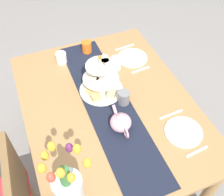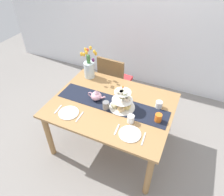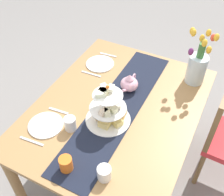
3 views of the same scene
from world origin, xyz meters
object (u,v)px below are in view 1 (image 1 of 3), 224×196
at_px(dining_table, 109,113).
at_px(knife_left, 171,114).
at_px(cream_jug, 61,58).
at_px(knife_right, 125,47).
at_px(tiered_cake_stand, 101,81).
at_px(dinner_plate_left, 183,132).
at_px(fork_right, 141,70).
at_px(mug_orange, 87,47).
at_px(dinner_plate_right, 132,58).
at_px(mug_grey, 124,98).
at_px(mug_white_text, 116,63).
at_px(teapot, 121,122).
at_px(tulip_vase, 68,188).
at_px(fork_left, 197,152).

xyz_separation_m(dining_table, knife_left, (-0.23, -0.34, 0.10)).
distance_m(cream_jug, knife_right, 0.52).
relative_size(tiered_cake_stand, dinner_plate_left, 1.32).
relative_size(fork_right, mug_orange, 1.58).
bearing_deg(knife_right, fork_right, 180.00).
bearing_deg(dinner_plate_right, knife_left, 180.00).
height_order(fork_right, mug_grey, mug_grey).
bearing_deg(mug_orange, dinner_plate_left, -162.36).
bearing_deg(cream_jug, tiered_cake_stand, -155.74).
bearing_deg(dinner_plate_right, mug_orange, 55.44).
bearing_deg(dinner_plate_left, dining_table, 42.06).
bearing_deg(dinner_plate_left, mug_white_text, 13.15).
bearing_deg(knife_right, dinner_plate_right, 180.00).
height_order(teapot, mug_orange, teapot).
bearing_deg(fork_right, dinner_plate_right, 0.00).
distance_m(tiered_cake_stand, fork_right, 0.37).
relative_size(tulip_vase, fork_right, 2.94).
bearing_deg(fork_right, fork_left, 180.00).
relative_size(tulip_vase, cream_jug, 5.19).
relative_size(teapot, tulip_vase, 0.54).
xyz_separation_m(dinner_plate_right, knife_right, (0.14, 0.00, -0.00)).
bearing_deg(dinner_plate_left, fork_left, 180.00).
distance_m(cream_jug, mug_grey, 0.61).
bearing_deg(mug_white_text, dinner_plate_left, -166.85).
bearing_deg(dining_table, fork_right, -57.62).
xyz_separation_m(tiered_cake_stand, cream_jug, (0.39, 0.17, -0.05)).
bearing_deg(dinner_plate_right, tulip_vase, 139.91).
relative_size(knife_left, knife_right, 1.00).
relative_size(tiered_cake_stand, fork_right, 2.03).
bearing_deg(tiered_cake_stand, fork_left, -152.34).
bearing_deg(dinner_plate_left, knife_left, 0.00).
bearing_deg(mug_orange, mug_white_text, -151.62).
bearing_deg(mug_grey, knife_right, -24.52).
distance_m(fork_right, mug_grey, 0.35).
relative_size(dinner_plate_right, mug_orange, 2.42).
bearing_deg(dinner_plate_left, dinner_plate_right, 0.00).
height_order(knife_right, mug_white_text, mug_white_text).
bearing_deg(tiered_cake_stand, cream_jug, 24.26).
distance_m(tiered_cake_stand, cream_jug, 0.43).
bearing_deg(cream_jug, fork_right, -120.37).
distance_m(dining_table, tiered_cake_stand, 0.23).
bearing_deg(fork_left, mug_grey, 26.14).
xyz_separation_m(dinner_plate_left, mug_grey, (0.35, 0.24, 0.05)).
height_order(knife_left, knife_right, same).
xyz_separation_m(tiered_cake_stand, teapot, (-0.34, -0.00, -0.04)).
height_order(knife_right, mug_grey, mug_grey).
distance_m(tiered_cake_stand, tulip_vase, 0.77).
distance_m(dinner_plate_right, mug_grey, 0.46).
xyz_separation_m(dinner_plate_left, dinner_plate_right, (0.74, 0.00, 0.00)).
distance_m(dinner_plate_left, knife_left, 0.15).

